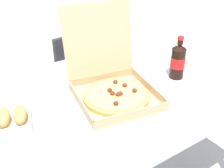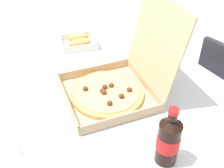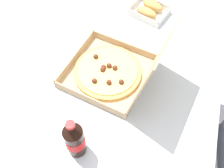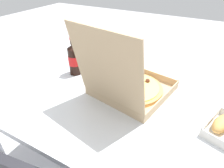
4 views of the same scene
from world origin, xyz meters
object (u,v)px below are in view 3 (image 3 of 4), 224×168
Objects in this scene: pizza_box_open at (115,70)px; cola_bottle at (75,140)px; bread_side_box at (150,10)px; paper_menu at (96,7)px.

pizza_box_open reaches higher than cola_bottle.
bread_side_box is 0.29m from paper_menu.
pizza_box_open is 2.15× the size of cola_bottle.
bread_side_box is 1.01× the size of cola_bottle.
bread_side_box is 1.08× the size of paper_menu.
paper_menu is (-0.79, -0.19, -0.09)m from cola_bottle.
bread_side_box is at bearing 172.85° from cola_bottle.
pizza_box_open reaches higher than paper_menu.
pizza_box_open is at bearing 45.65° from paper_menu.
bread_side_box is at bearing 113.35° from paper_menu.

